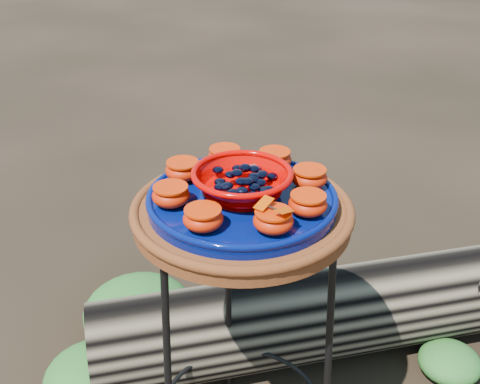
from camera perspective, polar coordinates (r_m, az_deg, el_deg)
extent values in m
cylinder|color=#53240A|center=(1.25, 0.19, -2.10)|extent=(0.45, 0.45, 0.04)
cylinder|color=#06073F|center=(1.23, 0.19, -0.85)|extent=(0.39, 0.39, 0.03)
ellipsoid|color=#A62206|center=(1.10, 3.18, -2.76)|extent=(0.08, 0.08, 0.04)
ellipsoid|color=#A62206|center=(1.16, 6.45, -1.16)|extent=(0.08, 0.08, 0.04)
ellipsoid|color=#A62206|center=(1.26, 6.59, 1.34)|extent=(0.08, 0.08, 0.04)
ellipsoid|color=#A62206|center=(1.33, 3.30, 3.09)|extent=(0.08, 0.08, 0.04)
ellipsoid|color=#A62206|center=(1.34, -1.45, 3.36)|extent=(0.08, 0.08, 0.04)
ellipsoid|color=#A62206|center=(1.28, -5.44, 2.04)|extent=(0.08, 0.08, 0.04)
ellipsoid|color=#A62206|center=(1.19, -6.56, -0.34)|extent=(0.08, 0.08, 0.04)
ellipsoid|color=#A62206|center=(1.11, -3.52, -2.55)|extent=(0.08, 0.08, 0.04)
ellipsoid|color=#236225|center=(1.84, -13.62, -16.64)|extent=(0.29, 0.29, 0.15)
ellipsoid|color=#236225|center=(1.97, 19.27, -14.90)|extent=(0.19, 0.19, 0.09)
ellipsoid|color=#236225|center=(2.01, -9.57, -10.94)|extent=(0.36, 0.36, 0.18)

